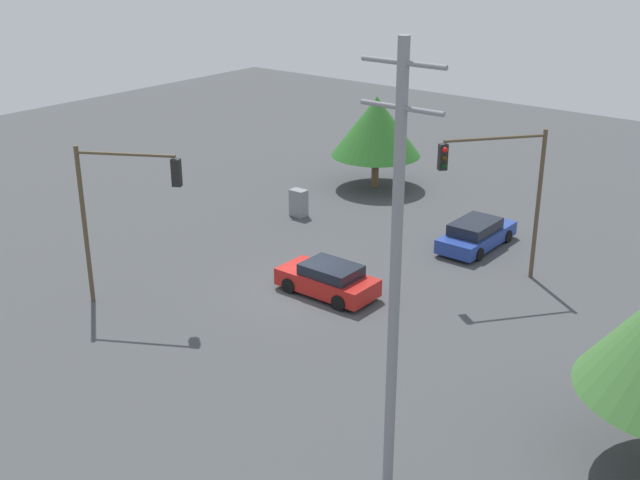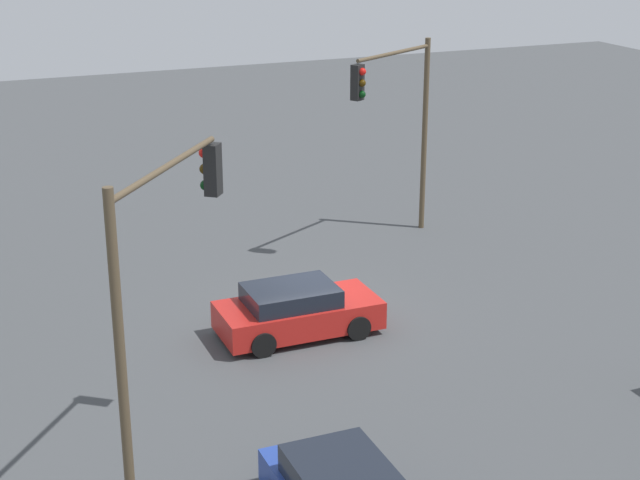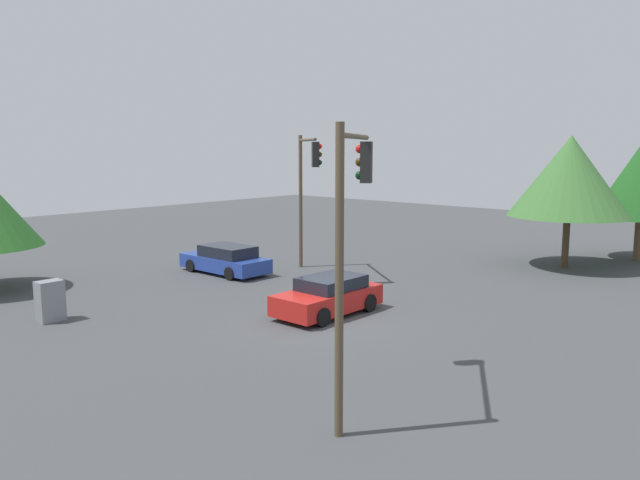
# 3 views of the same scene
# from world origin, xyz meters

# --- Properties ---
(ground_plane) EXTENTS (80.00, 80.00, 0.00)m
(ground_plane) POSITION_xyz_m (0.00, 0.00, 0.00)
(ground_plane) COLOR #424447
(sedan_red) EXTENTS (4.16, 1.99, 1.35)m
(sedan_red) POSITION_xyz_m (0.76, 0.57, 0.66)
(sedan_red) COLOR red
(sedan_red) RESTS_ON ground_plane
(sedan_blue) EXTENTS (1.99, 4.60, 1.34)m
(sedan_blue) POSITION_xyz_m (3.01, 8.96, 0.64)
(sedan_blue) COLOR #233D93
(sedan_blue) RESTS_ON ground_plane
(traffic_signal_main) EXTENTS (3.00, 3.73, 6.49)m
(traffic_signal_main) POSITION_xyz_m (5.45, 5.99, 4.48)
(traffic_signal_main) COLOR brown
(traffic_signal_main) RESTS_ON ground_plane
(traffic_signal_cross) EXTENTS (3.67, 2.27, 6.43)m
(traffic_signal_cross) POSITION_xyz_m (-4.94, -5.03, 4.41)
(traffic_signal_cross) COLOR brown
(traffic_signal_cross) RESTS_ON ground_plane
(utility_pole_tall) EXTENTS (2.20, 0.28, 11.92)m
(utility_pole_tall) POSITION_xyz_m (9.40, -7.85, 6.27)
(utility_pole_tall) COLOR gray
(utility_pole_tall) RESTS_ON ground_plane
(electrical_cabinet) EXTENTS (0.85, 0.58, 1.42)m
(electrical_cabinet) POSITION_xyz_m (-6.29, 7.10, 0.71)
(electrical_cabinet) COLOR gray
(electrical_cabinet) RESTS_ON ground_plane
(tree_left) EXTENTS (5.11, 5.11, 5.23)m
(tree_left) POSITION_xyz_m (-6.10, 13.74, 3.53)
(tree_left) COLOR brown
(tree_left) RESTS_ON ground_plane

